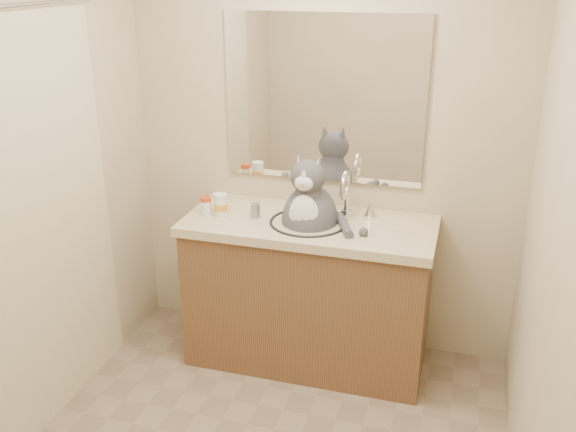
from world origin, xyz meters
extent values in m
cube|color=beige|center=(0.00, 1.25, 1.20)|extent=(2.20, 0.01, 2.40)
cube|color=beige|center=(-1.10, 0.00, 1.20)|extent=(0.01, 2.50, 2.40)
cube|color=beige|center=(1.10, 0.00, 1.20)|extent=(0.01, 2.50, 2.40)
cube|color=brown|center=(0.00, 0.96, 0.40)|extent=(1.30, 0.55, 0.80)
cube|color=beige|center=(0.00, 0.96, 0.83)|extent=(1.34, 0.59, 0.05)
torus|color=black|center=(0.00, 0.94, 0.85)|extent=(0.42, 0.42, 0.02)
ellipsoid|color=white|center=(0.00, 0.94, 0.78)|extent=(0.40, 0.40, 0.15)
cylinder|color=silver|center=(0.17, 1.11, 0.95)|extent=(0.03, 0.03, 0.18)
torus|color=silver|center=(0.17, 1.05, 1.04)|extent=(0.03, 0.16, 0.16)
cone|color=silver|center=(0.30, 1.11, 0.90)|extent=(0.06, 0.06, 0.08)
cube|color=white|center=(0.00, 1.24, 1.45)|extent=(1.10, 0.02, 0.90)
cube|color=beige|center=(-1.05, 0.10, 1.00)|extent=(0.01, 1.20, 1.90)
ellipsoid|color=#49494E|center=(0.00, 0.97, 0.85)|extent=(0.31, 0.34, 0.41)
ellipsoid|color=silver|center=(0.00, 0.86, 0.91)|extent=(0.17, 0.10, 0.26)
ellipsoid|color=#49494E|center=(0.00, 0.92, 1.12)|extent=(0.19, 0.17, 0.18)
ellipsoid|color=silver|center=(0.00, 0.85, 1.10)|extent=(0.10, 0.05, 0.08)
sphere|color=#D88C8C|center=(0.00, 0.82, 1.11)|extent=(0.02, 0.02, 0.02)
cone|color=#49494E|center=(-0.05, 0.94, 1.20)|extent=(0.08, 0.06, 0.09)
cone|color=#49494E|center=(0.05, 0.93, 1.20)|extent=(0.08, 0.06, 0.09)
cylinder|color=#49494E|center=(0.20, 0.92, 0.87)|extent=(0.15, 0.27, 0.05)
cylinder|color=white|center=(-0.57, 0.91, 0.89)|extent=(0.06, 0.06, 0.08)
cylinder|color=#C03714|center=(-0.57, 0.91, 0.94)|extent=(0.06, 0.06, 0.02)
cylinder|color=white|center=(-0.48, 0.91, 0.90)|extent=(0.08, 0.08, 0.10)
cylinder|color=orange|center=(-0.48, 0.91, 0.90)|extent=(0.08, 0.08, 0.04)
cylinder|color=white|center=(-0.48, 0.91, 0.96)|extent=(0.08, 0.08, 0.02)
cylinder|color=gray|center=(-0.29, 0.94, 0.89)|extent=(0.06, 0.06, 0.08)
camera|label=1|loc=(0.78, -2.10, 2.13)|focal=40.00mm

